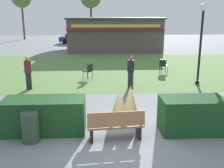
{
  "coord_description": "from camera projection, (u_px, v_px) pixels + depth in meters",
  "views": [
    {
      "loc": [
        -0.55,
        -7.47,
        3.74
      ],
      "look_at": [
        -0.02,
        2.24,
        1.14
      ],
      "focal_mm": 42.72,
      "sensor_mm": 36.0,
      "label": 1
    }
  ],
  "objects": [
    {
      "name": "ornamental_grass_behind_center",
      "position": [
        119.0,
        106.0,
        9.17
      ],
      "size": [
        0.76,
        0.76,
        1.26
      ],
      "primitive_type": "cone",
      "color": "#D1BC7F",
      "rests_on": "ground_plane"
    },
    {
      "name": "lawn_patch",
      "position": [
        106.0,
        68.0,
        18.55
      ],
      "size": [
        36.0,
        12.0,
        0.01
      ],
      "primitive_type": "cube",
      "color": "#5B8442",
      "rests_on": "ground_plane"
    },
    {
      "name": "food_kiosk",
      "position": [
        115.0,
        34.0,
        26.62
      ],
      "size": [
        9.46,
        4.1,
        3.32
      ],
      "color": "#594C47",
      "rests_on": "ground_plane"
    },
    {
      "name": "lamppost_mid",
      "position": [
        201.0,
        35.0,
        13.76
      ],
      "size": [
        0.36,
        0.36,
        4.2
      ],
      "color": "black",
      "rests_on": "ground_plane"
    },
    {
      "name": "cafe_chair_west",
      "position": [
        163.0,
        65.0,
        17.1
      ],
      "size": [
        0.61,
        0.61,
        0.89
      ],
      "color": "black",
      "rests_on": "ground_plane"
    },
    {
      "name": "person_standing",
      "position": [
        131.0,
        72.0,
        13.43
      ],
      "size": [
        0.34,
        0.34,
        1.69
      ],
      "rotation": [
        0.0,
        0.0,
        4.99
      ],
      "color": "#23232D",
      "rests_on": "ground_plane"
    },
    {
      "name": "ground_plane",
      "position": [
        117.0,
        138.0,
        8.2
      ],
      "size": [
        80.0,
        80.0,
        0.0
      ],
      "primitive_type": "plane",
      "color": "slate"
    },
    {
      "name": "park_bench",
      "position": [
        116.0,
        125.0,
        8.0
      ],
      "size": [
        1.74,
        0.67,
        0.95
      ],
      "color": "olive",
      "rests_on": "ground_plane"
    },
    {
      "name": "cafe_chair_east",
      "position": [
        89.0,
        70.0,
        15.52
      ],
      "size": [
        0.62,
        0.62,
        0.89
      ],
      "color": "black",
      "rests_on": "ground_plane"
    },
    {
      "name": "hedge_right",
      "position": [
        192.0,
        115.0,
        8.57
      ],
      "size": [
        2.03,
        1.1,
        1.13
      ],
      "primitive_type": "cube",
      "color": "#19421E",
      "rests_on": "ground_plane"
    },
    {
      "name": "ornamental_grass_behind_right",
      "position": [
        130.0,
        105.0,
        9.15
      ],
      "size": [
        0.76,
        0.76,
        1.38
      ],
      "primitive_type": "cone",
      "color": "#D1BC7F",
      "rests_on": "ground_plane"
    },
    {
      "name": "parked_car_west_slot",
      "position": [
        76.0,
        38.0,
        33.79
      ],
      "size": [
        4.3,
        2.26,
        1.2
      ],
      "color": "navy",
      "rests_on": "ground_plane"
    },
    {
      "name": "parked_car_center_slot",
      "position": [
        115.0,
        38.0,
        34.05
      ],
      "size": [
        4.35,
        2.36,
        1.2
      ],
      "color": "maroon",
      "rests_on": "ground_plane"
    },
    {
      "name": "ornamental_grass_behind_left",
      "position": [
        131.0,
        108.0,
        9.53
      ],
      "size": [
        0.72,
        0.72,
        0.91
      ],
      "primitive_type": "cone",
      "color": "#D1BC7F",
      "rests_on": "ground_plane"
    },
    {
      "name": "trash_bin",
      "position": [
        30.0,
        127.0,
        7.89
      ],
      "size": [
        0.52,
        0.52,
        0.94
      ],
      "primitive_type": "cylinder",
      "color": "#2D4233",
      "rests_on": "ground_plane"
    },
    {
      "name": "person_strolling",
      "position": [
        28.0,
        73.0,
        13.28
      ],
      "size": [
        0.34,
        0.34,
        1.69
      ],
      "rotation": [
        0.0,
        0.0,
        3.76
      ],
      "color": "#23232D",
      "rests_on": "ground_plane"
    },
    {
      "name": "hedge_left",
      "position": [
        45.0,
        115.0,
        8.57
      ],
      "size": [
        2.59,
        1.1,
        1.11
      ],
      "primitive_type": "cube",
      "color": "#19421E",
      "rests_on": "ground_plane"
    }
  ]
}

